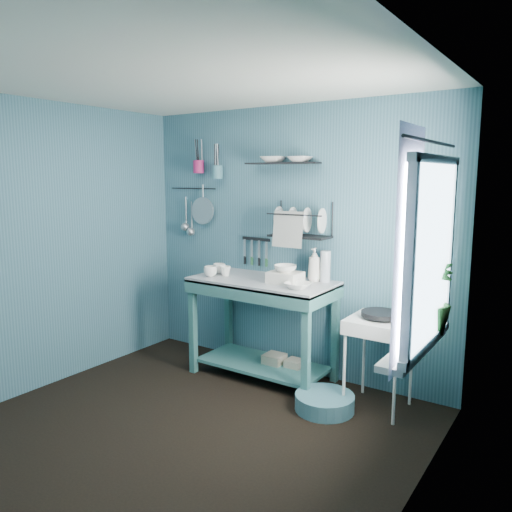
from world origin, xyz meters
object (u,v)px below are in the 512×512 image
Objects in this scene: mug_mid at (225,271)px; wash_tub at (285,277)px; water_bottle at (325,266)px; storage_tin_large at (274,366)px; mug_left at (210,271)px; hotplate_stand at (378,364)px; frying_pan at (380,314)px; work_counter at (263,329)px; storage_tin_small at (295,370)px; potted_plant at (429,297)px; floor_basin at (325,402)px; colander at (203,211)px; soap_bottle at (314,265)px; utensil_cup_teal at (217,172)px; dish_rack at (300,220)px; mug_right at (219,269)px; utensil_cup_magenta at (199,167)px.

mug_mid is 0.63m from wash_tub.
storage_tin_large is at bearing -157.96° from water_bottle.
mug_left is 0.14m from mug_mid.
frying_pan reaches higher than hotplate_stand.
storage_tin_small is (0.30, 0.08, -0.36)m from work_counter.
floor_basin is (-0.81, 0.17, -1.01)m from potted_plant.
colander is (-2.05, 0.29, 0.72)m from frying_pan.
wash_tub is 0.88m from storage_tin_small.
floor_basin is at bearing -16.16° from work_counter.
work_counter reaches higher than storage_tin_large.
soap_bottle is 0.63× the size of floor_basin.
soap_bottle reaches higher than floor_basin.
hotplate_stand is (0.60, -0.24, -0.69)m from water_bottle.
hotplate_stand is at bearing -21.42° from water_bottle.
wash_tub is at bearing -15.53° from utensil_cup_teal.
potted_plant is 1.31m from floor_basin.
mug_mid is (0.10, 0.10, -0.00)m from mug_left.
mug_left is (-0.48, -0.16, 0.51)m from work_counter.
potted_plant is at bearing -18.07° from wash_tub.
wash_tub is 0.51× the size of dish_rack.
utensil_cup_teal is 1.97m from storage_tin_large.
storage_tin_large is at bearing -13.63° from utensil_cup_teal.
mug_mid is 0.45× the size of storage_tin_large.
utensil_cup_magenta is (-0.45, 0.24, 0.98)m from mug_right.
mug_right is at bearing 97.13° from mug_left.
water_bottle is (0.52, 0.22, 0.60)m from work_counter.
dish_rack is at bearing 14.17° from mug_right.
water_bottle is 1.48m from utensil_cup_teal.
mug_right is 0.44× the size of colander.
work_counter is 2.63× the size of potted_plant.
utensil_cup_teal is 0.27× the size of floor_basin.
mug_mid reaches higher than floor_basin.
utensil_cup_teal is 0.26× the size of potted_plant.
work_counter is 0.72m from mug_right.
hotplate_stand is 3.39× the size of storage_tin_large.
dish_rack reaches higher than hotplate_stand.
wash_tub is 1.00× the size of colander.
colander is (-0.43, 0.27, 0.53)m from mug_right.
hotplate_stand is 0.87m from storage_tin_small.
floor_basin is at bearing -148.68° from hotplate_stand.
dish_rack is 4.23× the size of utensil_cup_magenta.
utensil_cup_magenta is at bearing 169.46° from storage_tin_large.
mug_left is 0.74m from wash_tub.
potted_plant is 1.05× the size of floor_basin.
soap_bottle is (0.42, 0.20, 0.61)m from work_counter.
work_counter is 0.93m from floor_basin.
mug_mid reaches higher than storage_tin_large.
mug_left is 1.00× the size of mug_right.
work_counter is at bearing -19.20° from utensil_cup_teal.
water_bottle is at bearing 32.47° from storage_tin_small.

